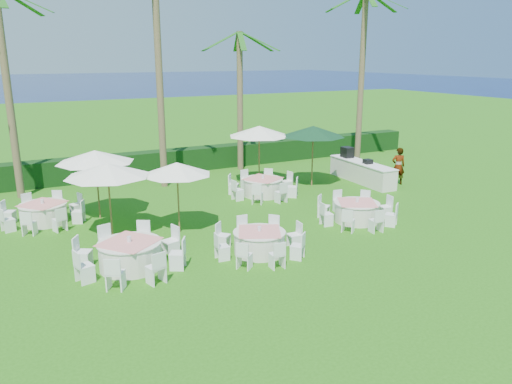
# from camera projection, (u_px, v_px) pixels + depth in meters

# --- Properties ---
(ground) EXTENTS (120.00, 120.00, 0.00)m
(ground) POSITION_uv_depth(u_px,v_px,m) (247.00, 252.00, 15.82)
(ground) COLOR #226010
(ground) RESTS_ON ground
(hedge) EXTENTS (34.00, 1.00, 1.20)m
(hedge) POSITION_uv_depth(u_px,v_px,m) (144.00, 164.00, 25.92)
(hedge) COLOR black
(hedge) RESTS_ON ground
(ocean) EXTENTS (260.00, 260.00, 0.00)m
(ocean) POSITION_uv_depth(u_px,v_px,m) (27.00, 86.00, 103.03)
(ocean) COLOR #060E42
(ocean) RESTS_ON ground
(banquet_table_a) EXTENTS (3.22, 3.22, 0.98)m
(banquet_table_a) POSITION_uv_depth(u_px,v_px,m) (130.00, 254.00, 14.56)
(banquet_table_a) COLOR silver
(banquet_table_a) RESTS_ON ground
(banquet_table_b) EXTENTS (2.90, 2.90, 0.89)m
(banquet_table_b) POSITION_uv_depth(u_px,v_px,m) (259.00, 242.00, 15.67)
(banquet_table_b) COLOR silver
(banquet_table_b) RESTS_ON ground
(banquet_table_c) EXTENTS (2.98, 2.98, 0.90)m
(banquet_table_c) POSITION_uv_depth(u_px,v_px,m) (357.00, 211.00, 18.69)
(banquet_table_c) COLOR silver
(banquet_table_c) RESTS_ON ground
(banquet_table_d) EXTENTS (2.94, 2.94, 0.91)m
(banquet_table_d) POSITION_uv_depth(u_px,v_px,m) (44.00, 213.00, 18.51)
(banquet_table_d) COLOR silver
(banquet_table_d) RESTS_ON ground
(banquet_table_f) EXTENTS (3.11, 3.11, 0.94)m
(banquet_table_f) POSITION_uv_depth(u_px,v_px,m) (263.00, 186.00, 22.16)
(banquet_table_f) COLOR silver
(banquet_table_f) RESTS_ON ground
(umbrella_a) EXTENTS (2.83, 2.83, 2.60)m
(umbrella_a) POSITION_uv_depth(u_px,v_px,m) (107.00, 170.00, 16.53)
(umbrella_a) COLOR brown
(umbrella_a) RESTS_ON ground
(umbrella_b) EXTENTS (2.38, 2.38, 2.51)m
(umbrella_b) POSITION_uv_depth(u_px,v_px,m) (177.00, 169.00, 17.05)
(umbrella_b) COLOR brown
(umbrella_b) RESTS_ON ground
(umbrella_c) EXTENTS (2.88, 2.88, 2.64)m
(umbrella_c) POSITION_uv_depth(u_px,v_px,m) (95.00, 156.00, 18.54)
(umbrella_c) COLOR brown
(umbrella_c) RESTS_ON ground
(umbrella_d) EXTENTS (2.93, 2.93, 2.84)m
(umbrella_d) POSITION_uv_depth(u_px,v_px,m) (259.00, 131.00, 23.47)
(umbrella_d) COLOR brown
(umbrella_d) RESTS_ON ground
(umbrella_green) EXTENTS (2.96, 2.96, 2.88)m
(umbrella_green) POSITION_uv_depth(u_px,v_px,m) (313.00, 131.00, 23.25)
(umbrella_green) COLOR brown
(umbrella_green) RESTS_ON ground
(buffet_table) EXTENTS (1.06, 4.33, 1.53)m
(buffet_table) POSITION_uv_depth(u_px,v_px,m) (361.00, 171.00, 24.57)
(buffet_table) COLOR silver
(buffet_table) RESTS_ON ground
(staff_person) EXTENTS (0.77, 0.65, 1.80)m
(staff_person) POSITION_uv_depth(u_px,v_px,m) (398.00, 166.00, 23.95)
(staff_person) COLOR gray
(staff_person) RESTS_ON ground
(palm_b) EXTENTS (4.11, 4.40, 8.69)m
(palm_b) POSITION_uv_depth(u_px,v_px,m) (7.00, 86.00, 20.69)
(palm_b) COLOR brown
(palm_b) RESTS_ON ground
(palm_c) EXTENTS (4.32, 4.32, 10.07)m
(palm_c) POSITION_uv_depth(u_px,v_px,m) (159.00, 68.00, 22.41)
(palm_c) COLOR brown
(palm_c) RESTS_ON ground
(palm_d) EXTENTS (4.38, 4.23, 7.25)m
(palm_d) POSITION_uv_depth(u_px,v_px,m) (240.00, 94.00, 26.35)
(palm_d) COLOR brown
(palm_d) RESTS_ON ground
(palm_e) EXTENTS (4.41, 4.04, 9.29)m
(palm_e) POSITION_uv_depth(u_px,v_px,m) (362.00, 73.00, 26.93)
(palm_e) COLOR brown
(palm_e) RESTS_ON ground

